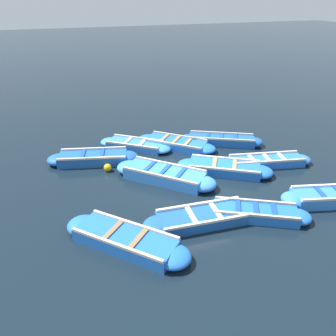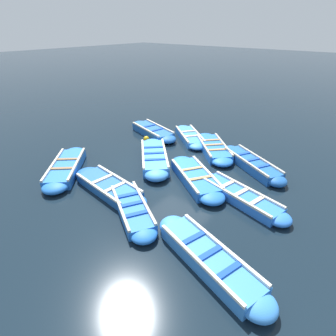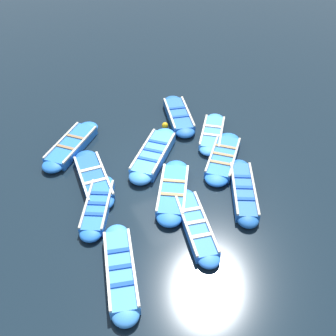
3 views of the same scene
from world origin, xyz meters
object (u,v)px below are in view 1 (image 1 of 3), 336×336
at_px(boat_end_of_row, 266,161).
at_px(boat_tucked, 93,158).
at_px(boat_mid_row, 221,140).
at_px(buoy_orange_near, 108,168).
at_px(boat_near_quay, 176,144).
at_px(boat_bow_out, 135,145).
at_px(boat_outer_left, 204,217).
at_px(boat_stern_in, 224,168).
at_px(boat_drifting, 165,175).
at_px(boat_centre, 126,240).
at_px(boat_inner_gap, 255,213).

relative_size(boat_end_of_row, boat_tucked, 1.01).
bearing_deg(boat_mid_row, boat_end_of_row, -74.41).
relative_size(boat_tucked, buoy_orange_near, 12.55).
distance_m(boat_mid_row, boat_near_quay, 2.02).
bearing_deg(boat_bow_out, boat_outer_left, -84.69).
bearing_deg(boat_end_of_row, boat_stern_in, 178.43).
relative_size(boat_drifting, boat_centre, 1.02).
height_order(boat_tucked, boat_stern_in, boat_tucked).
height_order(boat_drifting, boat_stern_in, boat_drifting).
xyz_separation_m(boat_tucked, boat_near_quay, (3.53, 0.21, -0.02)).
xyz_separation_m(boat_bow_out, boat_near_quay, (1.66, -0.49, 0.01)).
relative_size(boat_tucked, boat_bow_out, 1.21).
distance_m(boat_inner_gap, boat_stern_in, 2.78).
xyz_separation_m(boat_bow_out, boat_drifting, (0.27, -2.95, 0.05)).
relative_size(boat_near_quay, boat_outer_left, 0.88).
bearing_deg(buoy_orange_near, boat_end_of_row, -15.80).
xyz_separation_m(boat_tucked, boat_drifting, (2.14, -2.25, 0.02)).
height_order(boat_inner_gap, boat_end_of_row, boat_end_of_row).
bearing_deg(boat_inner_gap, boat_drifting, 120.72).
height_order(boat_tucked, boat_near_quay, boat_tucked).
relative_size(boat_tucked, boat_drifting, 1.08).
xyz_separation_m(boat_inner_gap, boat_bow_out, (-2.03, 5.91, -0.00)).
distance_m(boat_end_of_row, boat_drifting, 4.05).
bearing_deg(boat_centre, boat_outer_left, 4.88).
bearing_deg(boat_inner_gap, boat_tucked, 126.80).
distance_m(boat_bow_out, boat_centre, 6.06).
xyz_separation_m(boat_bow_out, boat_outer_left, (0.52, -5.58, -0.00)).
distance_m(boat_near_quay, buoy_orange_near, 3.33).
bearing_deg(boat_outer_left, boat_drifting, 95.35).
relative_size(boat_inner_gap, boat_mid_row, 0.90).
distance_m(boat_end_of_row, boat_outer_left, 4.47).
bearing_deg(boat_stern_in, boat_mid_row, 63.83).
distance_m(boat_mid_row, boat_bow_out, 3.75).
distance_m(boat_end_of_row, boat_tucked, 6.68).
distance_m(boat_near_quay, boat_stern_in, 2.82).
xyz_separation_m(boat_mid_row, boat_drifting, (-3.38, -2.09, 0.02)).
bearing_deg(boat_bow_out, boat_mid_row, -13.21).
bearing_deg(boat_end_of_row, boat_drifting, 176.10).
xyz_separation_m(boat_inner_gap, boat_near_quay, (-0.37, 5.42, 0.01)).
xyz_separation_m(boat_tucked, boat_bow_out, (1.87, 0.70, -0.03)).
bearing_deg(boat_outer_left, buoy_orange_near, 116.54).
bearing_deg(boat_drifting, boat_centre, -126.48).
xyz_separation_m(boat_outer_left, boat_stern_in, (1.99, 2.41, 0.02)).
height_order(boat_mid_row, boat_stern_in, boat_mid_row).
bearing_deg(buoy_orange_near, boat_stern_in, -21.72).
distance_m(boat_inner_gap, boat_tucked, 6.51).
distance_m(boat_near_quay, boat_outer_left, 5.22).
xyz_separation_m(boat_end_of_row, boat_tucked, (-6.18, 2.53, 0.03)).
distance_m(boat_bow_out, boat_drifting, 2.96).
height_order(boat_bow_out, boat_drifting, boat_drifting).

